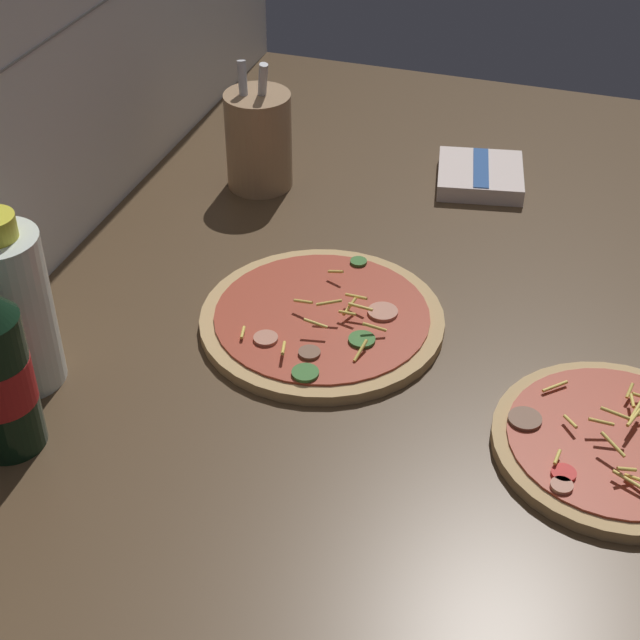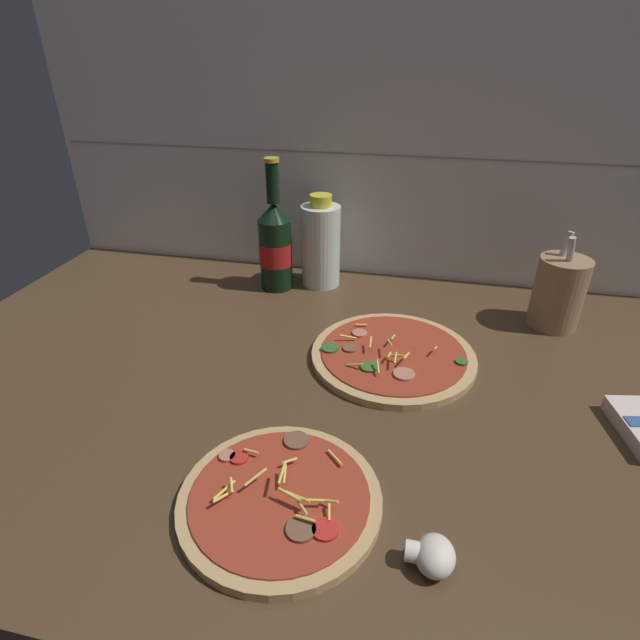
% 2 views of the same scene
% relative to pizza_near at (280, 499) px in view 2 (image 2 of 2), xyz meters
% --- Properties ---
extents(counter_slab, '(1.60, 0.90, 0.03)m').
position_rel_pizza_near_xyz_m(counter_slab, '(0.06, 0.25, -0.02)').
color(counter_slab, '#4C3823').
rests_on(counter_slab, ground).
extents(tile_backsplash, '(1.60, 0.01, 0.60)m').
position_rel_pizza_near_xyz_m(tile_backsplash, '(0.06, 0.70, 0.27)').
color(tile_backsplash, white).
rests_on(tile_backsplash, ground).
extents(pizza_near, '(0.25, 0.25, 0.05)m').
position_rel_pizza_near_xyz_m(pizza_near, '(0.00, 0.00, 0.00)').
color(pizza_near, tan).
rests_on(pizza_near, counter_slab).
extents(pizza_far, '(0.29, 0.29, 0.04)m').
position_rel_pizza_near_xyz_m(pizza_far, '(0.10, 0.34, -0.00)').
color(pizza_far, tan).
rests_on(pizza_far, counter_slab).
extents(beer_bottle, '(0.07, 0.07, 0.28)m').
position_rel_pizza_near_xyz_m(beer_bottle, '(-0.18, 0.58, 0.09)').
color(beer_bottle, black).
rests_on(beer_bottle, counter_slab).
extents(oil_bottle, '(0.09, 0.09, 0.20)m').
position_rel_pizza_near_xyz_m(oil_bottle, '(-0.09, 0.62, 0.09)').
color(oil_bottle, silver).
rests_on(oil_bottle, counter_slab).
extents(mushroom_left, '(0.05, 0.05, 0.04)m').
position_rel_pizza_near_xyz_m(mushroom_left, '(0.18, -0.04, 0.01)').
color(mushroom_left, white).
rests_on(mushroom_left, counter_slab).
extents(utensil_crock, '(0.09, 0.09, 0.19)m').
position_rel_pizza_near_xyz_m(utensil_crock, '(0.40, 0.53, 0.06)').
color(utensil_crock, '#9E7A56').
rests_on(utensil_crock, counter_slab).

